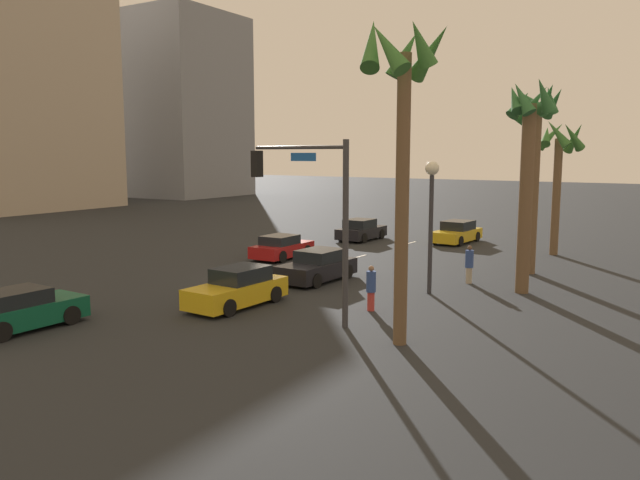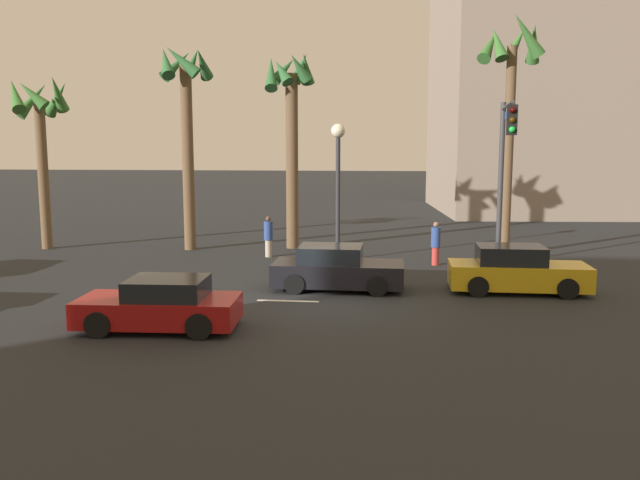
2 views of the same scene
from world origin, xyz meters
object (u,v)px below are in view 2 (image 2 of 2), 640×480
palm_tree_2 (291,113)px  traffic_signal (504,157)px  palm_tree_1 (511,83)px  building_1 (540,83)px  car_4 (336,269)px  pedestrian_0 (268,236)px  palm_tree_0 (185,107)px  car_0 (516,271)px  car_1 (161,306)px  palm_tree_3 (40,123)px  streetlamp (338,164)px  pedestrian_1 (436,243)px

palm_tree_2 → traffic_signal: bearing=-29.5°
traffic_signal → palm_tree_2: size_ratio=0.71×
traffic_signal → palm_tree_1: 4.82m
building_1 → car_4: bearing=-117.8°
pedestrian_0 → palm_tree_0: bearing=157.8°
car_4 → palm_tree_1: palm_tree_1 is taller
car_0 → car_4: size_ratio=1.02×
car_1 → palm_tree_3: 16.36m
car_4 → traffic_signal: (5.72, 3.65, 3.52)m
building_1 → car_0: bearing=-107.4°
palm_tree_3 → building_1: building_1 is taller
traffic_signal → streetlamp: size_ratio=1.14×
pedestrian_0 → building_1: size_ratio=0.09×
car_4 → building_1: building_1 is taller
car_0 → traffic_signal: size_ratio=0.69×
car_0 → traffic_signal: traffic_signal is taller
pedestrian_0 → palm_tree_0: 6.81m
car_0 → palm_tree_3: size_ratio=0.55×
palm_tree_0 → palm_tree_3: palm_tree_0 is taller
car_0 → pedestrian_0: pedestrian_0 is taller
palm_tree_0 → palm_tree_3: (-6.45, -0.38, -0.68)m
streetlamp → building_1: 26.19m
car_1 → pedestrian_1: bearing=52.9°
car_4 → traffic_signal: size_ratio=0.67×
car_0 → palm_tree_0: 15.80m
traffic_signal → streetlamp: traffic_signal is taller
car_1 → pedestrian_0: (0.66, 11.01, 0.28)m
pedestrian_1 → car_4: bearing=-126.1°
traffic_signal → palm_tree_0: bearing=163.4°
car_0 → palm_tree_3: (-19.30, 6.96, 4.89)m
car_4 → streetlamp: streetlamp is taller
car_0 → car_1: 10.95m
car_1 → building_1: building_1 is taller
palm_tree_2 → palm_tree_0: bearing=-168.2°
car_4 → palm_tree_3: bearing=152.5°
streetlamp → car_4: bearing=-85.8°
traffic_signal → palm_tree_2: (-8.46, 4.79, 1.82)m
car_4 → building_1: 31.42m
streetlamp → palm_tree_1: bearing=16.6°
pedestrian_0 → palm_tree_2: palm_tree_2 is taller
car_4 → palm_tree_0: palm_tree_0 is taller
building_1 → palm_tree_2: bearing=-131.7°
pedestrian_0 → palm_tree_3: (-10.34, 1.21, 4.68)m
palm_tree_1 → traffic_signal: bearing=-101.8°
palm_tree_2 → palm_tree_1: bearing=-6.5°
palm_tree_0 → building_1: size_ratio=0.49×
building_1 → traffic_signal: bearing=-109.0°
streetlamp → building_1: bearing=61.0°
car_0 → pedestrian_0: (-8.95, 5.75, 0.21)m
car_0 → streetlamp: streetlamp is taller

